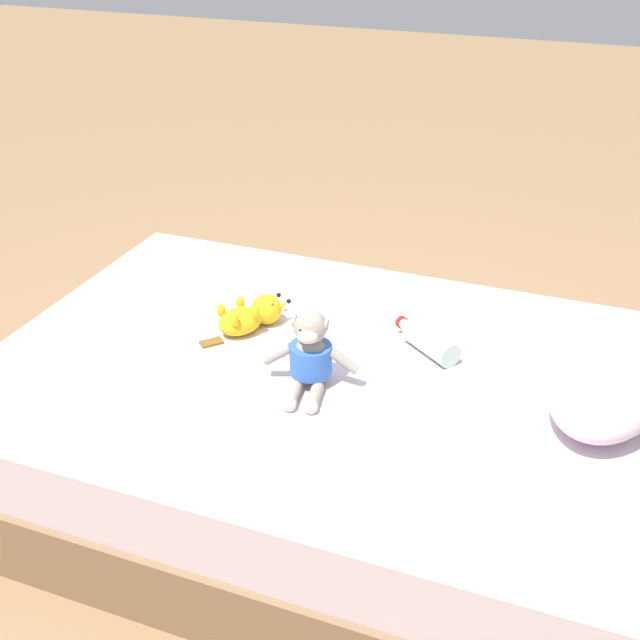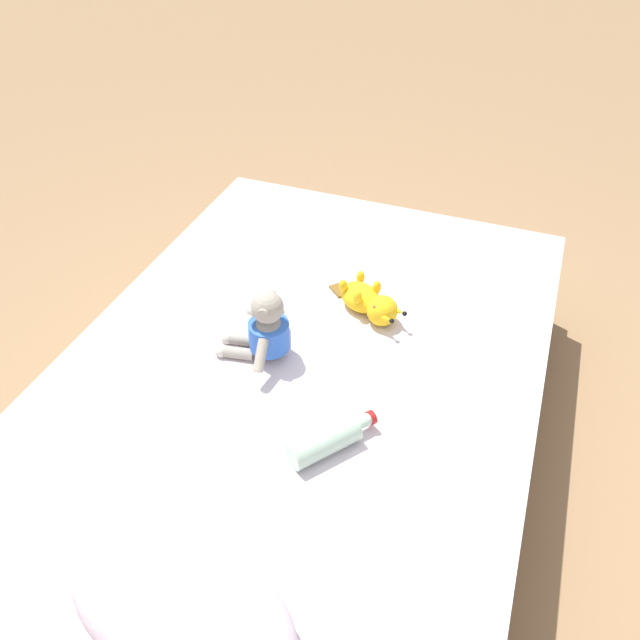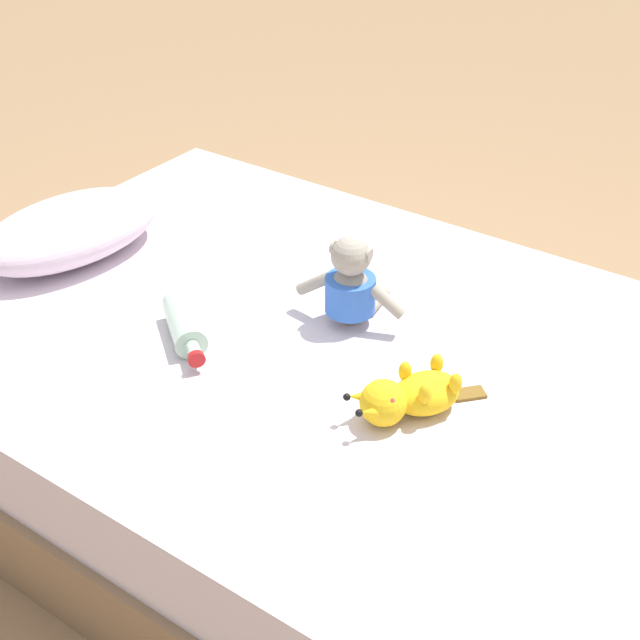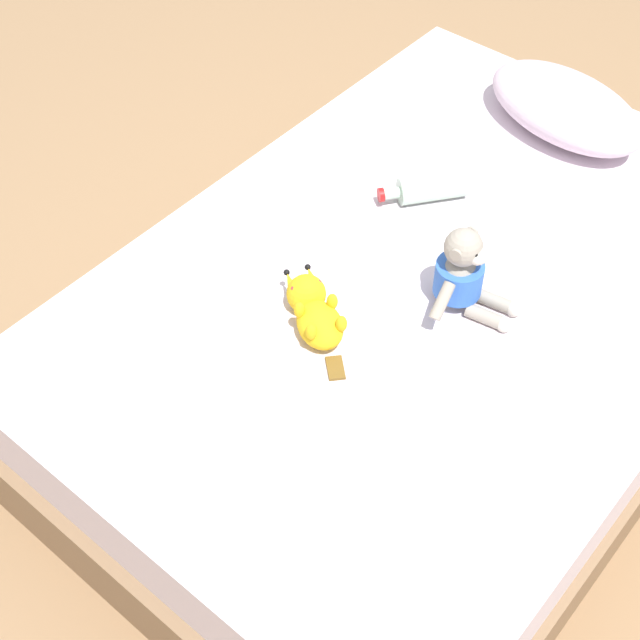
# 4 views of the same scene
# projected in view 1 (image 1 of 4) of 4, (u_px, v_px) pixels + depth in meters

# --- Properties ---
(ground_plane) EXTENTS (16.00, 16.00, 0.00)m
(ground_plane) POSITION_uv_depth(u_px,v_px,m) (328.00, 478.00, 2.61)
(ground_plane) COLOR #93704C
(bed) EXTENTS (1.44, 2.10, 0.43)m
(bed) POSITION_uv_depth(u_px,v_px,m) (329.00, 426.00, 2.50)
(bed) COLOR #846647
(bed) RESTS_ON ground_plane
(pillow) EXTENTS (0.57, 0.38, 0.16)m
(pillow) POSITION_uv_depth(u_px,v_px,m) (608.00, 386.00, 2.17)
(pillow) COLOR silver
(pillow) RESTS_ON bed
(plush_monkey) EXTENTS (0.24, 0.29, 0.24)m
(plush_monkey) POSITION_uv_depth(u_px,v_px,m) (310.00, 356.00, 2.27)
(plush_monkey) COLOR #9E9384
(plush_monkey) RESTS_ON bed
(plush_yellow_creature) EXTENTS (0.31, 0.22, 0.10)m
(plush_yellow_creature) POSITION_uv_depth(u_px,v_px,m) (251.00, 315.00, 2.57)
(plush_yellow_creature) COLOR yellow
(plush_yellow_creature) RESTS_ON bed
(glass_bottle) EXTENTS (0.20, 0.24, 0.08)m
(glass_bottle) POSITION_uv_depth(u_px,v_px,m) (429.00, 342.00, 2.45)
(glass_bottle) COLOR #B2D1B7
(glass_bottle) RESTS_ON bed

